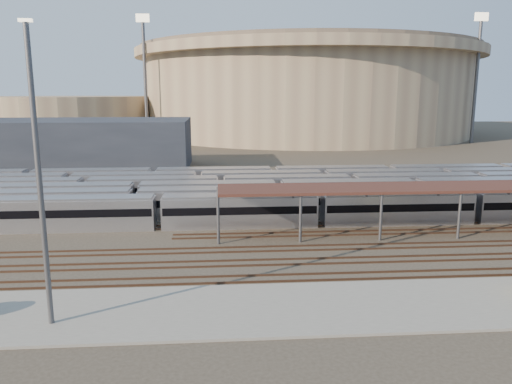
{
  "coord_description": "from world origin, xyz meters",
  "views": [
    {
      "loc": [
        -7.83,
        -48.6,
        15.52
      ],
      "look_at": [
        -3.28,
        12.0,
        3.28
      ],
      "focal_mm": 35.0,
      "sensor_mm": 36.0,
      "label": 1
    }
  ],
  "objects": [
    {
      "name": "service_building",
      "position": [
        -35.0,
        55.0,
        5.0
      ],
      "size": [
        42.0,
        20.0,
        10.0
      ],
      "primitive_type": "cube",
      "color": "#1E232D",
      "rests_on": "ground"
    },
    {
      "name": "apron",
      "position": [
        -5.0,
        -15.0,
        0.1
      ],
      "size": [
        50.0,
        9.0,
        0.2
      ],
      "primitive_type": "cube",
      "color": "gray",
      "rests_on": "ground"
    },
    {
      "name": "floodlight_3",
      "position": [
        -10.0,
        160.0,
        20.65
      ],
      "size": [
        4.0,
        1.0,
        38.4
      ],
      "color": "#4E4F53",
      "rests_on": "ground"
    },
    {
      "name": "ground",
      "position": [
        0.0,
        0.0,
        0.0
      ],
      "size": [
        420.0,
        420.0,
        0.0
      ],
      "primitive_type": "plane",
      "color": "#383026",
      "rests_on": "ground"
    },
    {
      "name": "stadium",
      "position": [
        25.0,
        140.0,
        16.47
      ],
      "size": [
        124.0,
        124.0,
        32.5
      ],
      "color": "#9B8869",
      "rests_on": "ground"
    },
    {
      "name": "subway_trains",
      "position": [
        0.94,
        18.5,
        1.8
      ],
      "size": [
        127.51,
        23.9,
        3.6
      ],
      "color": "silver",
      "rests_on": "ground"
    },
    {
      "name": "empty_tracks",
      "position": [
        0.0,
        -5.0,
        0.09
      ],
      "size": [
        170.0,
        9.62,
        0.18
      ],
      "color": "#4C3323",
      "rests_on": "ground"
    },
    {
      "name": "floodlight_2",
      "position": [
        70.0,
        100.0,
        20.65
      ],
      "size": [
        4.0,
        1.0,
        38.4
      ],
      "color": "#4E4F53",
      "rests_on": "ground"
    },
    {
      "name": "floodlight_0",
      "position": [
        -30.0,
        110.0,
        20.65
      ],
      "size": [
        4.0,
        1.0,
        38.4
      ],
      "color": "#4E4F53",
      "rests_on": "ground"
    },
    {
      "name": "secondary_arena",
      "position": [
        -60.0,
        130.0,
        7.0
      ],
      "size": [
        56.0,
        56.0,
        14.0
      ],
      "primitive_type": "cylinder",
      "color": "#9B8869",
      "rests_on": "ground"
    },
    {
      "name": "inspection_shed",
      "position": [
        22.0,
        4.0,
        4.98
      ],
      "size": [
        60.3,
        6.0,
        5.3
      ],
      "color": "#4E4F53",
      "rests_on": "ground"
    },
    {
      "name": "yard_light_pole",
      "position": [
        -19.27,
        -16.38,
        10.09
      ],
      "size": [
        0.82,
        0.36,
        19.62
      ],
      "color": "#4E4F53",
      "rests_on": "apron"
    }
  ]
}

